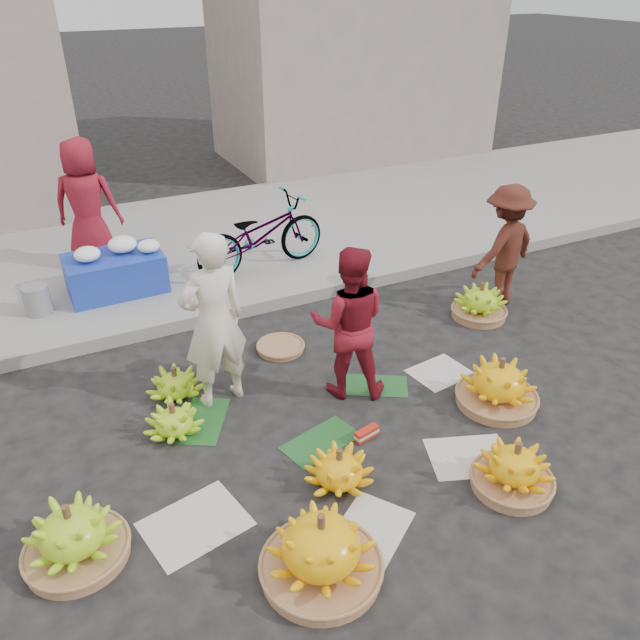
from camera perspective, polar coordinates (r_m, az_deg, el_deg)
name	(u,v)px	position (r m, az deg, el deg)	size (l,w,h in m)	color
ground	(321,425)	(5.50, 0.09, -9.54)	(80.00, 80.00, 0.00)	black
curb	(236,308)	(7.16, -7.72, 1.06)	(40.00, 0.25, 0.15)	gray
sidewalk	(185,245)	(9.01, -12.20, 6.71)	(40.00, 4.00, 0.12)	gray
building_right	(354,24)	(13.21, 3.10, 25.41)	(5.00, 3.00, 5.00)	gray
newspaper_scatter	(367,484)	(4.97, 4.32, -14.72)	(3.20, 1.80, 0.00)	silver
banana_leaves	(301,414)	(5.60, -1.75, -8.62)	(2.00, 1.00, 0.00)	#194B20
banana_bunch_0	(73,536)	(4.65, -21.65, -17.85)	(0.68, 0.68, 0.47)	#92623D
banana_bunch_1	(339,469)	(4.88, 1.76, -13.44)	(0.62, 0.62, 0.33)	yellow
banana_bunch_2	(321,548)	(4.24, 0.11, -20.16)	(0.91, 0.91, 0.53)	#92623D
banana_bunch_3	(514,469)	(5.04, 17.33, -12.85)	(0.68, 0.68, 0.43)	#92623D
banana_bunch_4	(499,384)	(5.83, 16.03, -5.65)	(0.72, 0.72, 0.49)	#92623D
banana_bunch_5	(480,303)	(7.23, 14.43, 1.55)	(0.68, 0.68, 0.42)	#92623D
banana_bunch_6	(174,420)	(5.48, -13.24, -8.92)	(0.57, 0.57, 0.30)	#86C31B
banana_bunch_7	(175,384)	(5.91, -13.08, -5.69)	(0.52, 0.52, 0.30)	#86C31B
basket_spare	(281,347)	(6.48, -3.62, -2.53)	(0.48, 0.48, 0.06)	#92623D
incense_stack	(367,433)	(5.34, 4.28, -10.31)	(0.23, 0.07, 0.09)	red
vendor_cream	(214,322)	(5.42, -9.70, -0.14)	(0.60, 0.39, 1.64)	#F5E6CE
vendor_red	(349,323)	(5.52, 2.65, -0.27)	(0.70, 0.55, 1.45)	maroon
man_striped	(504,247)	(7.36, 16.52, 6.42)	(0.93, 0.53, 1.43)	maroon
flower_table	(116,271)	(7.67, -18.18, 4.32)	(1.10, 0.70, 0.63)	#1931A3
grey_bucket	(37,300)	(7.52, -24.45, 1.71)	(0.29, 0.29, 0.32)	gray
flower_vendor	(86,204)	(8.28, -20.57, 9.90)	(0.79, 0.52, 1.62)	maroon
bicycle	(261,235)	(7.81, -5.44, 7.79)	(1.75, 0.61, 0.92)	gray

